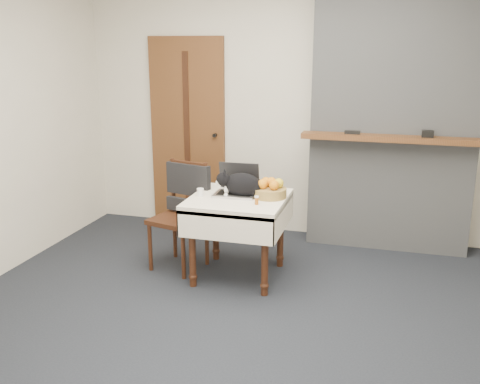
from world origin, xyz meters
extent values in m
plane|color=black|center=(0.00, 0.00, 0.00)|extent=(4.50, 4.50, 0.00)
cube|color=beige|center=(0.00, 2.00, 1.30)|extent=(4.50, 0.02, 2.60)
cube|color=brown|center=(-1.20, 1.98, 1.00)|extent=(0.82, 0.05, 2.00)
cube|color=#33180E|center=(-1.20, 1.95, 1.00)|extent=(0.06, 0.01, 1.70)
cylinder|color=black|center=(-0.88, 1.93, 1.00)|extent=(0.04, 0.06, 0.04)
cube|color=gray|center=(0.90, 1.85, 1.30)|extent=(1.50, 0.30, 2.60)
cube|color=brown|center=(0.90, 1.61, 1.10)|extent=(1.62, 0.18, 0.05)
cube|color=black|center=(0.55, 1.61, 1.14)|extent=(0.14, 0.04, 0.03)
cube|color=black|center=(1.20, 1.61, 1.16)|extent=(0.10, 0.07, 0.06)
cylinder|color=#33180E|center=(-0.58, 0.44, 0.32)|extent=(0.06, 0.06, 0.64)
sphere|color=#33180E|center=(-0.58, 0.44, 0.08)|extent=(0.07, 0.07, 0.07)
cylinder|color=#33180E|center=(0.02, 0.44, 0.32)|extent=(0.06, 0.06, 0.64)
sphere|color=#33180E|center=(0.02, 0.44, 0.08)|extent=(0.07, 0.07, 0.07)
cylinder|color=#33180E|center=(-0.58, 1.04, 0.32)|extent=(0.06, 0.06, 0.64)
sphere|color=#33180E|center=(-0.58, 1.04, 0.08)|extent=(0.07, 0.07, 0.07)
cylinder|color=#33180E|center=(0.02, 1.04, 0.32)|extent=(0.06, 0.06, 0.64)
sphere|color=#33180E|center=(0.02, 1.04, 0.08)|extent=(0.07, 0.07, 0.07)
cube|color=silver|center=(-0.28, 0.74, 0.67)|extent=(0.78, 0.78, 0.06)
cube|color=silver|center=(-0.28, 0.36, 0.56)|extent=(0.78, 0.01, 0.22)
cube|color=silver|center=(-0.28, 1.13, 0.56)|extent=(0.78, 0.01, 0.22)
cube|color=silver|center=(-0.67, 0.74, 0.56)|extent=(0.01, 0.78, 0.22)
cube|color=silver|center=(0.10, 0.74, 0.56)|extent=(0.01, 0.78, 0.22)
cube|color=#B7B7BC|center=(-0.32, 0.77, 0.71)|extent=(0.35, 0.25, 0.02)
cube|color=black|center=(-0.32, 0.77, 0.72)|extent=(0.29, 0.17, 0.00)
cube|color=black|center=(-0.33, 0.92, 0.84)|extent=(0.34, 0.07, 0.24)
cube|color=#9BB1E3|center=(-0.33, 0.91, 0.84)|extent=(0.32, 0.06, 0.21)
ellipsoid|color=black|center=(-0.26, 0.77, 0.80)|extent=(0.35, 0.25, 0.20)
ellipsoid|color=black|center=(-0.17, 0.79, 0.78)|extent=(0.20, 0.21, 0.16)
sphere|color=black|center=(-0.41, 0.73, 0.85)|extent=(0.14, 0.14, 0.11)
ellipsoid|color=white|center=(-0.45, 0.72, 0.82)|extent=(0.06, 0.07, 0.05)
ellipsoid|color=white|center=(-0.38, 0.74, 0.76)|extent=(0.06, 0.08, 0.08)
cone|color=black|center=(-0.39, 0.70, 0.90)|extent=(0.05, 0.05, 0.05)
cone|color=black|center=(-0.41, 0.77, 0.90)|extent=(0.05, 0.05, 0.05)
cylinder|color=black|center=(-0.09, 0.74, 0.72)|extent=(0.17, 0.05, 0.03)
sphere|color=white|center=(-0.38, 0.70, 0.72)|extent=(0.04, 0.04, 0.04)
sphere|color=white|center=(-0.40, 0.77, 0.72)|extent=(0.04, 0.04, 0.04)
cylinder|color=white|center=(-0.60, 0.69, 0.73)|extent=(0.06, 0.06, 0.06)
cylinder|color=#954C12|center=(-0.09, 0.58, 0.73)|extent=(0.03, 0.03, 0.06)
cylinder|color=silver|center=(-0.09, 0.58, 0.76)|extent=(0.03, 0.03, 0.01)
cylinder|color=olive|center=(-0.03, 0.81, 0.74)|extent=(0.28, 0.28, 0.08)
sphere|color=orange|center=(-0.09, 0.78, 0.82)|extent=(0.08, 0.08, 0.08)
sphere|color=orange|center=(0.01, 0.77, 0.82)|extent=(0.08, 0.08, 0.08)
sphere|color=orange|center=(-0.03, 0.86, 0.82)|extent=(0.08, 0.08, 0.08)
sphere|color=yellow|center=(0.03, 0.84, 0.82)|extent=(0.08, 0.08, 0.08)
sphere|color=orange|center=(-0.08, 0.85, 0.82)|extent=(0.08, 0.08, 0.08)
cube|color=black|center=(-0.12, 0.79, 0.70)|extent=(0.14, 0.05, 0.01)
cube|color=#33180E|center=(-0.84, 0.77, 0.44)|extent=(0.50, 0.50, 0.04)
cylinder|color=#33180E|center=(-1.05, 0.64, 0.22)|extent=(0.04, 0.04, 0.44)
cylinder|color=#33180E|center=(-0.71, 0.56, 0.22)|extent=(0.04, 0.04, 0.44)
cylinder|color=#33180E|center=(-0.97, 0.99, 0.22)|extent=(0.04, 0.04, 0.44)
cylinder|color=#33180E|center=(-0.62, 0.90, 0.22)|extent=(0.04, 0.04, 0.44)
cylinder|color=#33180E|center=(-0.97, 0.99, 0.69)|extent=(0.04, 0.04, 0.49)
cylinder|color=#33180E|center=(-0.62, 0.90, 0.69)|extent=(0.04, 0.04, 0.49)
cube|color=#33180E|center=(-0.79, 0.94, 0.79)|extent=(0.35, 0.12, 0.28)
cube|color=black|center=(-0.80, 0.93, 0.77)|extent=(0.44, 0.17, 0.28)
camera|label=1|loc=(0.88, -3.32, 1.91)|focal=40.00mm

